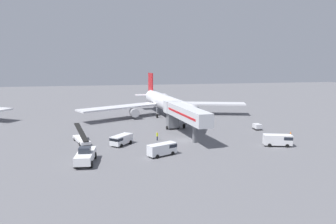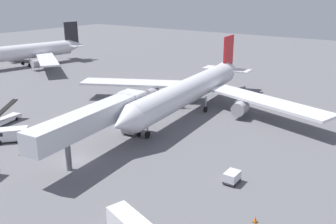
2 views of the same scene
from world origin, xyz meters
TOP-DOWN VIEW (x-y plane):
  - ground_plane at (0.00, 0.00)m, footprint 300.00×300.00m
  - airplane_at_gate at (1.42, 26.94)m, footprint 49.69×45.90m
  - jet_bridge at (0.85, 3.81)m, footprint 5.57×21.51m
  - belt_loader_truck at (-20.61, 2.40)m, footprint 3.96×7.49m
  - service_van_far_center at (-12.92, -1.17)m, footprint 4.71×5.04m
  - baggage_cart_near_left at (19.51, 6.56)m, footprint 1.49×2.11m
  - ground_crew_worker_foreground at (-5.41, 1.09)m, footprint 0.43×0.43m
  - safety_cone_alpha at (24.78, 0.90)m, footprint 0.43×0.43m
  - safety_cone_bravo at (-7.35, -3.21)m, footprint 0.37×0.37m
  - airplane_background at (-61.37, 34.28)m, footprint 43.02×41.87m

SIDE VIEW (x-z plane):
  - ground_plane at x=0.00m, z-range 0.00..0.00m
  - safety_cone_bravo at x=-7.35m, z-range 0.00..0.57m
  - safety_cone_alpha at x=24.78m, z-range 0.00..0.66m
  - baggage_cart_near_left at x=19.51m, z-range 0.08..1.47m
  - belt_loader_truck at x=-20.61m, z-range -0.91..2.47m
  - ground_crew_worker_foreground at x=-5.41m, z-range 0.05..1.84m
  - service_van_far_center at x=-12.92m, z-range 0.15..2.10m
  - airplane_background at x=-61.37m, z-range -1.80..10.17m
  - airplane_at_gate at x=1.42m, z-range -1.84..10.22m
  - jet_bridge at x=0.85m, z-range 1.67..8.42m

